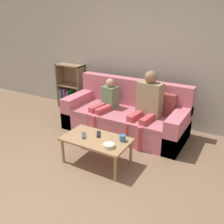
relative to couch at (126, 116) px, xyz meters
name	(u,v)px	position (x,y,z in m)	size (l,w,h in m)	color
ground_plane	(64,185)	(0.02, -1.71, -0.29)	(22.00, 22.00, 0.00)	#84664C
wall_back	(145,52)	(0.02, 0.66, 1.01)	(12.00, 0.06, 2.60)	#B7B2A8
couch	(126,116)	(0.00, 0.00, 0.00)	(2.11, 0.89, 0.88)	#D1707F
bookshelf	(71,90)	(-1.62, 0.51, 0.09)	(0.60, 0.28, 0.95)	#8E7051
coffee_table	(96,141)	(0.10, -1.10, 0.06)	(0.92, 0.52, 0.39)	#A87F56
person_adult	(147,102)	(0.41, -0.08, 0.36)	(0.42, 0.65, 1.14)	#C6474C
person_child	(105,103)	(-0.34, -0.13, 0.23)	(0.34, 0.65, 0.92)	#C6474C
cup_near	(123,138)	(0.44, -0.99, 0.15)	(0.08, 0.08, 0.09)	#3D70B2
tv_remote_0	(84,135)	(-0.09, -1.13, 0.11)	(0.14, 0.17, 0.02)	#47474C
tv_remote_1	(98,134)	(0.07, -1.00, 0.11)	(0.13, 0.17, 0.02)	black
snack_bowl	(109,146)	(0.37, -1.21, 0.12)	(0.15, 0.15, 0.05)	beige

